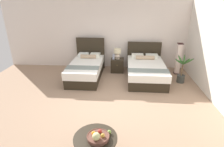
{
  "coord_description": "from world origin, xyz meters",
  "views": [
    {
      "loc": [
        0.23,
        -4.64,
        2.84
      ],
      "look_at": [
        -0.07,
        0.51,
        0.69
      ],
      "focal_mm": 29.34,
      "sensor_mm": 36.0,
      "label": 1
    }
  ],
  "objects": [
    {
      "name": "floor_lamp_corner",
      "position": [
        2.43,
        2.34,
        0.62
      ],
      "size": [
        0.2,
        0.2,
        1.24
      ],
      "color": "black",
      "rests_on": "ground"
    },
    {
      "name": "nightstand",
      "position": [
        0.04,
        2.42,
        0.27
      ],
      "size": [
        0.52,
        0.49,
        0.54
      ],
      "color": "black",
      "rests_on": "ground"
    },
    {
      "name": "loose_apple",
      "position": [
        0.01,
        -1.89,
        0.49
      ],
      "size": [
        0.08,
        0.08,
        0.08
      ],
      "color": "#84B548",
      "rests_on": "coffee_table"
    },
    {
      "name": "ground_plane",
      "position": [
        0.0,
        0.0,
        -0.01
      ],
      "size": [
        9.49,
        9.71,
        0.02
      ],
      "primitive_type": "cube",
      "color": "#9F7F64"
    },
    {
      "name": "table_lamp",
      "position": [
        0.04,
        2.44,
        0.78
      ],
      "size": [
        0.29,
        0.29,
        0.42
      ],
      "color": "beige",
      "rests_on": "nightstand"
    },
    {
      "name": "bed_near_window",
      "position": [
        -1.12,
        1.8,
        0.34
      ],
      "size": [
        1.19,
        2.2,
        1.32
      ],
      "color": "black",
      "rests_on": "ground"
    },
    {
      "name": "coffee_table",
      "position": [
        -0.23,
        -2.0,
        0.35
      ],
      "size": [
        0.82,
        0.82,
        0.46
      ],
      "color": "black",
      "rests_on": "ground"
    },
    {
      "name": "wall_side_right",
      "position": [
        2.95,
        0.4,
        1.4
      ],
      "size": [
        0.12,
        5.31,
        2.81
      ],
      "primitive_type": "cube",
      "color": "silver",
      "rests_on": "ground"
    },
    {
      "name": "fruit_bowl",
      "position": [
        -0.18,
        -2.05,
        0.52
      ],
      "size": [
        0.42,
        0.42,
        0.2
      ],
      "color": "brown",
      "rests_on": "coffee_table"
    },
    {
      "name": "bed_near_corner",
      "position": [
        1.12,
        1.79,
        0.33
      ],
      "size": [
        1.4,
        2.24,
        1.16
      ],
      "color": "black",
      "rests_on": "ground"
    },
    {
      "name": "vase",
      "position": [
        -0.12,
        2.38,
        0.64
      ],
      "size": [
        0.09,
        0.09,
        0.2
      ],
      "color": "#ADB5CC",
      "rests_on": "nightstand"
    },
    {
      "name": "wall_back",
      "position": [
        0.0,
        3.06,
        1.4
      ],
      "size": [
        9.49,
        0.12,
        2.81
      ],
      "primitive_type": "cube",
      "color": "silver",
      "rests_on": "ground"
    },
    {
      "name": "potted_palm",
      "position": [
        2.36,
        1.51,
        0.33
      ],
      "size": [
        0.66,
        0.58,
        1.01
      ],
      "color": "#3E413C",
      "rests_on": "ground"
    }
  ]
}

